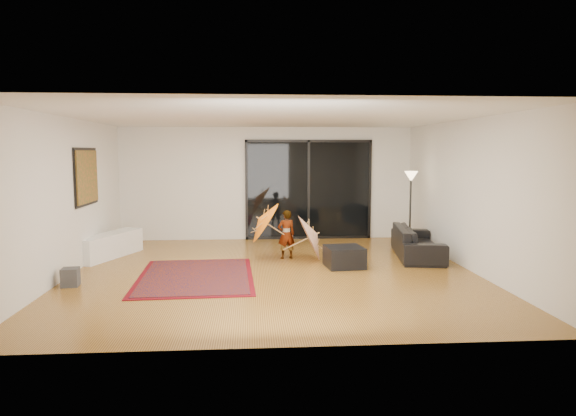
{
  "coord_description": "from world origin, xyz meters",
  "views": [
    {
      "loc": [
        -0.4,
        -8.86,
        2.12
      ],
      "look_at": [
        0.27,
        0.36,
        1.1
      ],
      "focal_mm": 32.0,
      "sensor_mm": 36.0,
      "label": 1
    }
  ],
  "objects": [
    {
      "name": "parasol_white",
      "position": [
        0.9,
        1.01,
        0.5
      ],
      "size": [
        0.59,
        0.97,
        0.98
      ],
      "rotation": [
        0.0,
        1.13,
        0.0
      ],
      "color": "beige",
      "rests_on": "floor"
    },
    {
      "name": "parasol_orange",
      "position": [
        -0.25,
        1.11,
        0.73
      ],
      "size": [
        0.64,
        0.9,
        0.9
      ],
      "rotation": [
        0.0,
        -0.99,
        0.0
      ],
      "color": "orange",
      "rests_on": "child"
    },
    {
      "name": "persian_rug",
      "position": [
        -1.34,
        -0.23,
        0.01
      ],
      "size": [
        2.02,
        2.74,
        0.02
      ],
      "rotation": [
        0.0,
        0.0,
        0.04
      ],
      "color": "#59070F",
      "rests_on": "floor"
    },
    {
      "name": "speaker",
      "position": [
        -3.25,
        -0.71,
        0.15
      ],
      "size": [
        0.28,
        0.28,
        0.29
      ],
      "primitive_type": "cube",
      "rotation": [
        0.0,
        0.0,
        0.1
      ],
      "color": "#424244",
      "rests_on": "floor"
    },
    {
      "name": "ottoman",
      "position": [
        1.31,
        0.33,
        0.19
      ],
      "size": [
        0.73,
        0.73,
        0.38
      ],
      "primitive_type": "cube",
      "rotation": [
        0.0,
        0.0,
        0.1
      ],
      "color": "black",
      "rests_on": "floor"
    },
    {
      "name": "sofa",
      "position": [
        2.95,
        1.14,
        0.3
      ],
      "size": [
        1.12,
        2.17,
        0.61
      ],
      "primitive_type": "imported",
      "rotation": [
        0.0,
        0.0,
        1.41
      ],
      "color": "black",
      "rests_on": "floor"
    },
    {
      "name": "child",
      "position": [
        0.3,
        1.16,
        0.48
      ],
      "size": [
        0.4,
        0.31,
        0.97
      ],
      "primitive_type": "imported",
      "rotation": [
        0.0,
        0.0,
        3.4
      ],
      "color": "#999999",
      "rests_on": "floor"
    },
    {
      "name": "wall_front",
      "position": [
        0.0,
        -3.5,
        1.35
      ],
      "size": [
        7.0,
        0.0,
        7.0
      ],
      "primitive_type": "plane",
      "rotation": [
        -1.57,
        0.0,
        0.0
      ],
      "color": "silver",
      "rests_on": "floor"
    },
    {
      "name": "sliding_door",
      "position": [
        1.0,
        3.47,
        1.2
      ],
      "size": [
        3.06,
        0.07,
        2.4
      ],
      "color": "black",
      "rests_on": "wall_back"
    },
    {
      "name": "floor_lamp",
      "position": [
        3.1,
        2.12,
        1.34
      ],
      "size": [
        0.29,
        0.29,
        1.69
      ],
      "color": "black",
      "rests_on": "floor"
    },
    {
      "name": "painting",
      "position": [
        -3.46,
        1.0,
        1.65
      ],
      "size": [
        0.04,
        1.28,
        1.08
      ],
      "color": "black",
      "rests_on": "wall_left"
    },
    {
      "name": "ceiling",
      "position": [
        0.0,
        0.0,
        2.7
      ],
      "size": [
        7.0,
        7.0,
        0.0
      ],
      "primitive_type": "plane",
      "rotation": [
        3.14,
        0.0,
        0.0
      ],
      "color": "white",
      "rests_on": "wall_back"
    },
    {
      "name": "wall_back",
      "position": [
        0.0,
        3.5,
        1.35
      ],
      "size": [
        7.0,
        0.0,
        7.0
      ],
      "primitive_type": "plane",
      "rotation": [
        1.57,
        0.0,
        0.0
      ],
      "color": "silver",
      "rests_on": "floor"
    },
    {
      "name": "floor",
      "position": [
        0.0,
        0.0,
        0.0
      ],
      "size": [
        7.0,
        7.0,
        0.0
      ],
      "primitive_type": "plane",
      "color": "#A5722D",
      "rests_on": "ground"
    },
    {
      "name": "wall_left",
      "position": [
        -3.5,
        0.0,
        1.35
      ],
      "size": [
        0.0,
        7.0,
        7.0
      ],
      "primitive_type": "plane",
      "rotation": [
        1.57,
        0.0,
        1.57
      ],
      "color": "silver",
      "rests_on": "floor"
    },
    {
      "name": "wall_right",
      "position": [
        3.5,
        0.0,
        1.35
      ],
      "size": [
        0.0,
        7.0,
        7.0
      ],
      "primitive_type": "plane",
      "rotation": [
        1.57,
        0.0,
        -1.57
      ],
      "color": "silver",
      "rests_on": "floor"
    },
    {
      "name": "media_console",
      "position": [
        -3.25,
        1.54,
        0.24
      ],
      "size": [
        1.03,
        1.77,
        0.48
      ],
      "primitive_type": "cube",
      "rotation": [
        0.0,
        0.0,
        -0.37
      ],
      "color": "white",
      "rests_on": "floor"
    }
  ]
}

